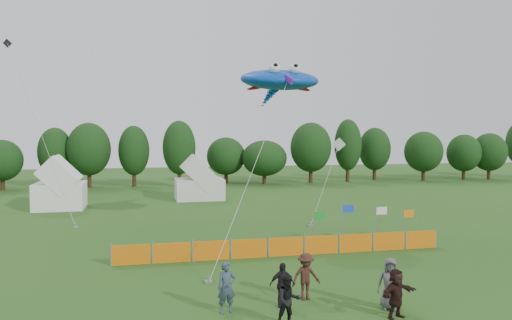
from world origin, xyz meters
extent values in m
plane|color=#234C16|center=(0.00, 0.00, 0.00)|extent=(160.00, 160.00, 0.00)
cylinder|color=#382314|center=(-21.24, 44.50, 0.96)|extent=(0.50, 0.50, 1.91)
ellipsoid|color=black|center=(-21.24, 44.50, 3.45)|extent=(4.61, 4.61, 4.30)
cylinder|color=#382314|center=(-15.73, 46.21, 1.19)|extent=(0.50, 0.50, 2.38)
ellipsoid|color=black|center=(-15.73, 46.21, 4.30)|extent=(4.09, 4.09, 5.35)
cylinder|color=#382314|center=(-11.75, 45.39, 1.29)|extent=(0.50, 0.50, 2.57)
ellipsoid|color=black|center=(-11.75, 45.39, 4.64)|extent=(5.20, 5.20, 5.79)
cylinder|color=#382314|center=(-6.44, 45.32, 1.23)|extent=(0.50, 0.50, 2.46)
ellipsoid|color=black|center=(-6.44, 45.32, 4.45)|extent=(3.78, 3.78, 5.55)
cylinder|color=#382314|center=(-0.99, 43.92, 1.33)|extent=(0.50, 0.50, 2.66)
ellipsoid|color=black|center=(-0.99, 43.92, 4.81)|extent=(4.05, 4.05, 5.99)
cylinder|color=#382314|center=(5.28, 46.53, 0.99)|extent=(0.50, 0.50, 1.98)
ellipsoid|color=black|center=(5.28, 46.53, 3.58)|extent=(5.06, 5.06, 4.46)
cylinder|color=#382314|center=(9.99, 44.56, 0.93)|extent=(0.50, 0.50, 1.86)
ellipsoid|color=black|center=(9.99, 44.56, 3.35)|extent=(5.86, 5.86, 4.18)
cylinder|color=#382314|center=(16.28, 44.38, 1.31)|extent=(0.50, 0.50, 2.62)
ellipsoid|color=black|center=(16.28, 44.38, 4.73)|extent=(5.41, 5.41, 5.89)
cylinder|color=#382314|center=(21.78, 44.99, 1.39)|extent=(0.50, 0.50, 2.78)
ellipsoid|color=black|center=(21.78, 44.99, 5.02)|extent=(3.67, 3.67, 6.26)
cylinder|color=#382314|center=(26.67, 46.88, 1.21)|extent=(0.50, 0.50, 2.42)
ellipsoid|color=black|center=(26.67, 46.88, 4.36)|extent=(4.46, 4.46, 5.44)
cylinder|color=#382314|center=(32.69, 44.13, 1.12)|extent=(0.50, 0.50, 2.24)
ellipsoid|color=black|center=(32.69, 44.13, 4.04)|extent=(5.26, 5.26, 5.03)
cylinder|color=#382314|center=(39.09, 44.15, 1.05)|extent=(0.50, 0.50, 2.10)
ellipsoid|color=black|center=(39.09, 44.15, 3.80)|extent=(4.74, 4.74, 4.73)
cylinder|color=#382314|center=(42.84, 43.69, 1.08)|extent=(0.50, 0.50, 2.16)
ellipsoid|color=black|center=(42.84, 43.69, 3.91)|extent=(4.88, 4.88, 4.87)
cube|color=white|center=(-12.47, 27.78, 1.13)|extent=(4.09, 4.09, 2.25)
cube|color=silver|center=(0.03, 31.22, 1.02)|extent=(4.66, 3.73, 2.05)
cube|color=#D46A0B|center=(-6.11, 7.16, 0.50)|extent=(1.90, 0.06, 1.00)
cube|color=#D46A0B|center=(-4.11, 7.16, 0.50)|extent=(1.90, 0.06, 1.00)
cube|color=#D46A0B|center=(-2.11, 7.16, 0.50)|extent=(1.90, 0.06, 1.00)
cube|color=#D46A0B|center=(-0.11, 7.16, 0.50)|extent=(1.90, 0.06, 1.00)
cube|color=#D46A0B|center=(1.89, 7.16, 0.50)|extent=(1.90, 0.06, 1.00)
cube|color=#D46A0B|center=(3.89, 7.16, 0.50)|extent=(1.90, 0.06, 1.00)
cube|color=#D46A0B|center=(5.89, 7.16, 0.50)|extent=(1.90, 0.06, 1.00)
cube|color=#D46A0B|center=(7.89, 7.16, 0.50)|extent=(1.90, 0.06, 1.00)
cube|color=#D46A0B|center=(9.89, 7.16, 0.50)|extent=(1.90, 0.06, 1.00)
cylinder|color=gray|center=(4.00, 8.74, 1.02)|extent=(0.06, 0.06, 2.05)
cube|color=#148C26|center=(4.35, 8.74, 1.82)|extent=(0.70, 0.02, 0.45)
cylinder|color=gray|center=(6.00, 9.30, 1.14)|extent=(0.06, 0.06, 2.28)
cube|color=blue|center=(6.35, 9.30, 2.06)|extent=(0.70, 0.02, 0.45)
cylinder|color=gray|center=(8.00, 8.96, 1.08)|extent=(0.06, 0.06, 2.15)
cube|color=white|center=(8.35, 8.96, 1.93)|extent=(0.70, 0.02, 0.45)
cylinder|color=gray|center=(10.00, 9.32, 0.93)|extent=(0.06, 0.06, 1.85)
cube|color=orange|center=(10.35, 9.32, 1.63)|extent=(0.70, 0.02, 0.45)
imported|color=#314052|center=(-2.59, -0.48, 0.94)|extent=(0.73, 0.52, 1.87)
imported|color=black|center=(-0.75, -2.16, 0.87)|extent=(0.86, 0.67, 1.74)
imported|color=#391E16|center=(0.68, 0.25, 0.92)|extent=(1.26, 0.82, 1.84)
imported|color=black|center=(-0.44, -0.29, 0.84)|extent=(0.99, 0.45, 1.67)
imported|color=#4F4E54|center=(3.37, -1.46, 0.96)|extent=(1.10, 0.93, 1.91)
imported|color=black|center=(3.15, -2.34, 0.88)|extent=(1.71, 1.07, 1.76)
ellipsoid|color=blue|center=(3.22, 13.14, 9.98)|extent=(5.41, 4.24, 1.82)
sphere|color=white|center=(2.57, 12.02, 10.54)|extent=(0.73, 0.73, 0.73)
sphere|color=white|center=(3.87, 12.02, 10.54)|extent=(0.73, 0.73, 0.73)
ellipsoid|color=red|center=(1.83, 13.32, 9.50)|extent=(1.52, 0.67, 0.24)
ellipsoid|color=red|center=(4.60, 13.32, 9.50)|extent=(1.52, 0.67, 0.24)
cube|color=purple|center=(3.22, 11.15, 9.80)|extent=(0.37, 0.96, 0.70)
cylinder|color=#A5A5A5|center=(0.23, 7.35, 4.84)|extent=(6.01, 8.19, 9.70)
cube|color=gray|center=(-2.75, 3.27, 0.05)|extent=(0.30, 0.30, 0.10)
cube|color=silver|center=(10.34, 20.45, 5.64)|extent=(1.12, 0.32, 1.12)
cylinder|color=#A5A5A5|center=(8.17, 17.72, 2.82)|extent=(4.38, 5.48, 5.66)
cube|color=gray|center=(6.00, 15.00, 0.05)|extent=(0.30, 0.30, 0.10)
cube|color=black|center=(-15.59, 24.40, 13.53)|extent=(0.71, 0.21, 0.71)
cylinder|color=#A5A5A5|center=(-12.80, 21.20, 6.76)|extent=(5.63, 6.44, 13.54)
cube|color=gray|center=(-10.00, 18.00, 0.05)|extent=(0.30, 0.30, 0.10)
camera|label=1|loc=(-5.54, -18.04, 6.49)|focal=35.00mm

